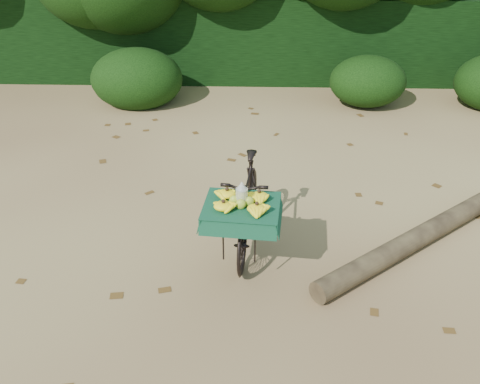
{
  "coord_description": "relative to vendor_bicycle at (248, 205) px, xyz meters",
  "views": [
    {
      "loc": [
        -0.66,
        -5.34,
        3.57
      ],
      "look_at": [
        -0.81,
        -0.71,
        0.88
      ],
      "focal_mm": 38.0,
      "sensor_mm": 36.0,
      "label": 1
    }
  ],
  "objects": [
    {
      "name": "leaf_litter",
      "position": [
        0.73,
        1.06,
        -0.54
      ],
      "size": [
        7.0,
        7.3,
        0.01
      ],
      "primitive_type": null,
      "color": "#523615",
      "rests_on": "ground"
    },
    {
      "name": "ground",
      "position": [
        0.73,
        0.41,
        -0.55
      ],
      "size": [
        80.0,
        80.0,
        0.0
      ],
      "primitive_type": "plane",
      "color": "tan",
      "rests_on": "ground"
    },
    {
      "name": "bush_clumps",
      "position": [
        1.23,
        4.71,
        -0.1
      ],
      "size": [
        8.8,
        1.7,
        0.9
      ],
      "primitive_type": null,
      "color": "black",
      "rests_on": "ground"
    },
    {
      "name": "hedge_backdrop",
      "position": [
        0.73,
        6.71,
        0.35
      ],
      "size": [
        26.0,
        1.8,
        1.8
      ],
      "primitive_type": "cube",
      "color": "black",
      "rests_on": "ground"
    },
    {
      "name": "vendor_bicycle",
      "position": [
        0.0,
        0.0,
        0.0
      ],
      "size": [
        0.82,
        1.85,
        1.07
      ],
      "rotation": [
        0.0,
        0.0,
        -0.09
      ],
      "color": "black",
      "rests_on": "ground"
    },
    {
      "name": "fallen_log",
      "position": [
        2.07,
        0.06,
        -0.42
      ],
      "size": [
        2.84,
        2.33,
        0.25
      ],
      "primitive_type": "cylinder",
      "rotation": [
        1.57,
        0.0,
        -0.9
      ],
      "color": "brown",
      "rests_on": "ground"
    }
  ]
}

